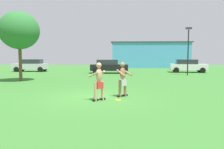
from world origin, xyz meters
TOP-DOWN VIEW (x-y plane):
  - ground_plane at (0.00, 0.00)m, footprint 80.00×80.00m
  - player_with_cap at (0.29, -0.75)m, footprint 0.77×0.74m
  - player_in_gray at (1.33, 0.26)m, footprint 0.79×0.72m
  - frisbee at (1.14, -0.66)m, footprint 0.27×0.27m
  - car_white_near_post at (9.22, 17.13)m, footprint 4.47×2.39m
  - car_black_mid_lot at (-0.36, 15.25)m, footprint 4.34×2.10m
  - car_silver_far_end at (-10.63, 17.65)m, footprint 4.39×2.21m
  - lamp_post at (8.01, 12.86)m, footprint 0.60×0.24m
  - outbuilding_behind_lot at (5.97, 29.39)m, footprint 13.47×6.35m
  - tree_right_field at (-6.75, 6.58)m, footprint 3.08×3.08m

SIDE VIEW (x-z plane):
  - ground_plane at x=0.00m, z-range 0.00..0.00m
  - frisbee at x=1.14m, z-range 0.00..0.03m
  - car_white_near_post at x=9.22m, z-range 0.03..1.61m
  - car_black_mid_lot at x=-0.36m, z-range 0.03..1.61m
  - car_silver_far_end at x=-10.63m, z-range 0.03..1.61m
  - player_in_gray at x=1.33m, z-range 0.04..1.72m
  - player_with_cap at x=0.29m, z-range 0.08..1.78m
  - outbuilding_behind_lot at x=5.97m, z-range 0.01..4.43m
  - lamp_post at x=8.01m, z-range 0.62..5.55m
  - tree_right_field at x=-6.75m, z-range 1.24..6.67m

